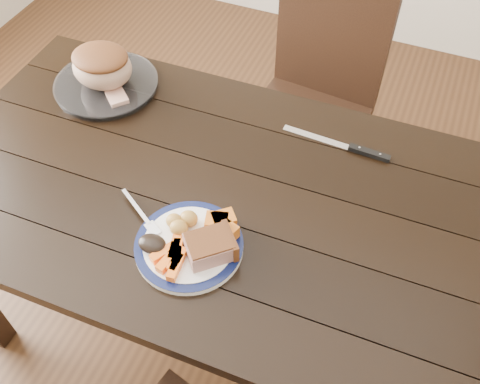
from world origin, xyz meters
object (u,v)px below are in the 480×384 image
at_px(chair_far, 315,96).
at_px(pork_slice, 210,247).
at_px(serving_platter, 107,85).
at_px(dining_table, 217,211).
at_px(dinner_plate, 189,246).
at_px(fork, 142,215).
at_px(roast_joint, 102,67).
at_px(carving_knife, 356,149).

relative_size(chair_far, pork_slice, 8.54).
bearing_deg(serving_platter, dining_table, -27.35).
distance_m(chair_far, dinner_plate, 0.96).
relative_size(fork, roast_joint, 0.85).
height_order(chair_far, roast_joint, chair_far).
relative_size(dining_table, fork, 10.07).
relative_size(chair_far, dinner_plate, 3.48).
distance_m(dinner_plate, fork, 0.15).
bearing_deg(dining_table, pork_slice, -69.01).
xyz_separation_m(dinner_plate, roast_joint, (-0.51, 0.45, 0.07)).
relative_size(dinner_plate, fork, 1.67).
distance_m(pork_slice, fork, 0.21).
xyz_separation_m(chair_far, roast_joint, (-0.57, -0.48, 0.30)).
bearing_deg(chair_far, dining_table, 89.34).
distance_m(dinner_plate, carving_knife, 0.56).
bearing_deg(fork, dining_table, 83.46).
height_order(dining_table, serving_platter, serving_platter).
height_order(chair_far, dinner_plate, chair_far).
height_order(dinner_plate, roast_joint, roast_joint).
xyz_separation_m(dinner_plate, pork_slice, (0.06, -0.00, 0.04)).
bearing_deg(dining_table, carving_knife, 42.87).
xyz_separation_m(serving_platter, carving_knife, (0.80, 0.03, -0.00)).
distance_m(dinner_plate, pork_slice, 0.07).
height_order(dining_table, roast_joint, roast_joint).
distance_m(dining_table, roast_joint, 0.58).
bearing_deg(carving_knife, roast_joint, -175.06).
bearing_deg(dining_table, serving_platter, 152.65).
bearing_deg(pork_slice, dinner_plate, 175.24).
distance_m(chair_far, carving_knife, 0.56).
relative_size(roast_joint, carving_knife, 0.59).
height_order(serving_platter, roast_joint, roast_joint).
bearing_deg(roast_joint, dining_table, -27.35).
height_order(serving_platter, pork_slice, pork_slice).
relative_size(dining_table, serving_platter, 5.05).
distance_m(roast_joint, carving_knife, 0.81).
xyz_separation_m(chair_far, pork_slice, (0.00, -0.94, 0.27)).
relative_size(dinner_plate, serving_platter, 0.84).
height_order(dinner_plate, carving_knife, dinner_plate).
height_order(serving_platter, fork, fork).
xyz_separation_m(dining_table, serving_platter, (-0.49, 0.26, 0.10)).
bearing_deg(roast_joint, carving_knife, 2.28).
distance_m(pork_slice, roast_joint, 0.73).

